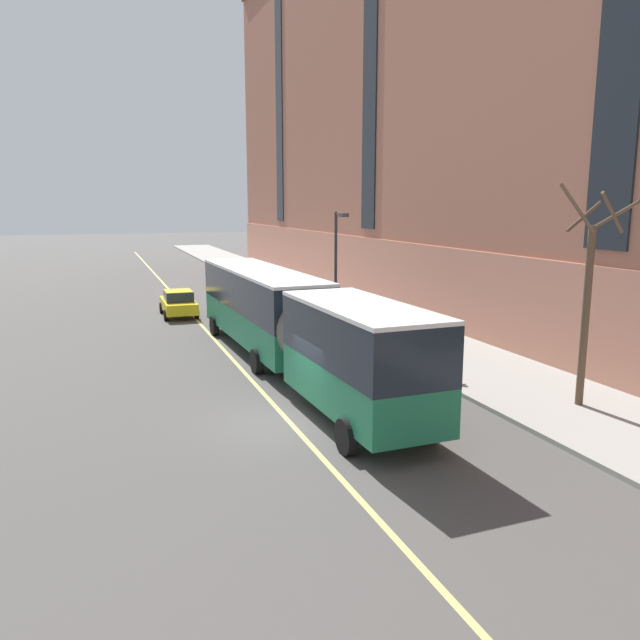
{
  "coord_description": "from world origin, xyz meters",
  "views": [
    {
      "loc": [
        -5.33,
        -17.55,
        6.62
      ],
      "look_at": [
        3.45,
        6.7,
        1.8
      ],
      "focal_mm": 35.0,
      "sensor_mm": 36.0,
      "label": 1
    }
  ],
  "objects_px": {
    "city_bus": "(288,319)",
    "parked_car_silver_1": "(264,293)",
    "fire_hydrant": "(456,374)",
    "street_tree_mid_block": "(588,297)",
    "street_lamp": "(338,255)",
    "taxi_cab": "(178,303)",
    "parked_car_darkgray_3": "(313,318)"
  },
  "relations": [
    {
      "from": "street_lamp",
      "to": "fire_hydrant",
      "type": "relative_size",
      "value": 8.39
    },
    {
      "from": "parked_car_darkgray_3",
      "to": "fire_hydrant",
      "type": "distance_m",
      "value": 11.05
    },
    {
      "from": "parked_car_silver_1",
      "to": "city_bus",
      "type": "bearing_deg",
      "value": -101.59
    },
    {
      "from": "street_tree_mid_block",
      "to": "street_lamp",
      "type": "distance_m",
      "value": 15.92
    },
    {
      "from": "parked_car_silver_1",
      "to": "parked_car_darkgray_3",
      "type": "bearing_deg",
      "value": -89.89
    },
    {
      "from": "city_bus",
      "to": "parked_car_silver_1",
      "type": "distance_m",
      "value": 17.04
    },
    {
      "from": "parked_car_silver_1",
      "to": "street_tree_mid_block",
      "type": "height_order",
      "value": "street_tree_mid_block"
    },
    {
      "from": "fire_hydrant",
      "to": "parked_car_silver_1",
      "type": "bearing_deg",
      "value": 94.88
    },
    {
      "from": "taxi_cab",
      "to": "street_tree_mid_block",
      "type": "distance_m",
      "value": 24.32
    },
    {
      "from": "taxi_cab",
      "to": "street_tree_mid_block",
      "type": "xyz_separation_m",
      "value": [
        10.13,
        -21.91,
        2.93
      ]
    },
    {
      "from": "parked_car_silver_1",
      "to": "street_lamp",
      "type": "xyz_separation_m",
      "value": [
        1.87,
        -8.48,
        3.14
      ]
    },
    {
      "from": "parked_car_silver_1",
      "to": "street_lamp",
      "type": "relative_size",
      "value": 0.71
    },
    {
      "from": "city_bus",
      "to": "street_lamp",
      "type": "relative_size",
      "value": 3.32
    },
    {
      "from": "street_tree_mid_block",
      "to": "parked_car_silver_1",
      "type": "bearing_deg",
      "value": 99.91
    },
    {
      "from": "city_bus",
      "to": "street_tree_mid_block",
      "type": "height_order",
      "value": "street_tree_mid_block"
    },
    {
      "from": "parked_car_silver_1",
      "to": "fire_hydrant",
      "type": "distance_m",
      "value": 20.77
    },
    {
      "from": "street_tree_mid_block",
      "to": "street_lamp",
      "type": "bearing_deg",
      "value": 98.54
    },
    {
      "from": "street_lamp",
      "to": "parked_car_silver_1",
      "type": "bearing_deg",
      "value": 102.41
    },
    {
      "from": "parked_car_silver_1",
      "to": "street_lamp",
      "type": "bearing_deg",
      "value": -77.59
    },
    {
      "from": "city_bus",
      "to": "street_lamp",
      "type": "height_order",
      "value": "street_lamp"
    },
    {
      "from": "fire_hydrant",
      "to": "street_tree_mid_block",
      "type": "bearing_deg",
      "value": -55.06
    },
    {
      "from": "taxi_cab",
      "to": "street_lamp",
      "type": "xyz_separation_m",
      "value": [
        7.77,
        -6.17,
        3.14
      ]
    },
    {
      "from": "street_lamp",
      "to": "city_bus",
      "type": "bearing_deg",
      "value": -122.89
    },
    {
      "from": "parked_car_darkgray_3",
      "to": "street_tree_mid_block",
      "type": "relative_size",
      "value": 0.64
    },
    {
      "from": "city_bus",
      "to": "parked_car_darkgray_3",
      "type": "height_order",
      "value": "city_bus"
    },
    {
      "from": "taxi_cab",
      "to": "fire_hydrant",
      "type": "bearing_deg",
      "value": -67.36
    },
    {
      "from": "street_tree_mid_block",
      "to": "parked_car_darkgray_3",
      "type": "bearing_deg",
      "value": 106.27
    },
    {
      "from": "parked_car_darkgray_3",
      "to": "street_lamp",
      "type": "xyz_separation_m",
      "value": [
        1.85,
        1.31,
        3.14
      ]
    },
    {
      "from": "parked_car_darkgray_3",
      "to": "street_lamp",
      "type": "height_order",
      "value": "street_lamp"
    },
    {
      "from": "city_bus",
      "to": "street_tree_mid_block",
      "type": "relative_size",
      "value": 2.83
    },
    {
      "from": "parked_car_darkgray_3",
      "to": "city_bus",
      "type": "bearing_deg",
      "value": -116.58
    },
    {
      "from": "parked_car_darkgray_3",
      "to": "street_lamp",
      "type": "distance_m",
      "value": 3.87
    }
  ]
}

